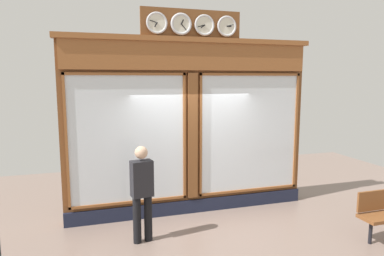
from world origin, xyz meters
TOP-DOWN VIEW (x-y plane):
  - shop_facade at (0.00, -0.13)m, footprint 5.22×0.42m
  - pedestrian at (1.20, 1.02)m, footprint 0.39×0.28m

SIDE VIEW (x-z plane):
  - pedestrian at x=1.20m, z-range 0.09..1.78m
  - shop_facade at x=0.00m, z-range -0.23..3.92m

